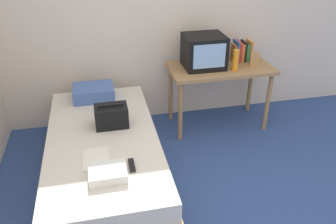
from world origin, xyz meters
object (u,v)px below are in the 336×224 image
magazine (96,159)px  folded_towel (108,173)px  desk (220,74)px  handbag (111,116)px  bed (105,159)px  picture_frame (255,60)px  remote_dark (132,165)px  pillow (94,92)px  water_bottle (236,60)px  book_row (241,51)px  tv (204,51)px

magazine → folded_towel: size_ratio=1.04×
desk → handbag: desk is taller
bed → picture_frame: size_ratio=12.04×
handbag → folded_towel: handbag is taller
handbag → picture_frame: bearing=17.9°
folded_towel → picture_frame: bearing=36.3°
bed → remote_dark: (0.20, -0.49, 0.27)m
remote_dark → magazine: bearing=149.8°
desk → pillow: bearing=-179.4°
pillow → water_bottle: bearing=-4.5°
water_bottle → remote_dark: water_bottle is taller
book_row → pillow: (-1.72, -0.15, -0.28)m
book_row → remote_dark: book_row is taller
water_bottle → remote_dark: (-1.29, -1.13, -0.34)m
book_row → magazine: book_row is taller
desk → water_bottle: bearing=-50.1°
folded_towel → pillow: bearing=92.6°
pillow → picture_frame: bearing=-2.4°
book_row → picture_frame: 0.23m
tv → remote_dark: bearing=-127.0°
tv → book_row: (0.49, 0.10, -0.07)m
handbag → magazine: bearing=-108.9°
desk → picture_frame: bearing=-13.7°
picture_frame → water_bottle: bearing=-169.3°
bed → remote_dark: size_ratio=12.82×
desk → tv: (-0.19, 0.03, 0.28)m
book_row → folded_towel: book_row is taller
bed → desk: desk is taller
pillow → handbag: (0.15, -0.61, 0.03)m
picture_frame → pillow: picture_frame is taller
magazine → folded_towel: (0.08, -0.25, 0.03)m
bed → magazine: (-0.07, -0.33, 0.26)m
picture_frame → handbag: 1.74m
bed → handbag: 0.41m
book_row → magazine: bearing=-144.5°
bed → book_row: size_ratio=8.32×
picture_frame → handbag: size_ratio=0.55×
magazine → bed: bearing=78.7°
tv → remote_dark: 1.68m
magazine → remote_dark: (0.27, -0.16, 0.01)m
water_bottle → book_row: 0.33m
bed → remote_dark: 0.59m
tv → remote_dark: tv is taller
desk → book_row: book_row is taller
book_row → picture_frame: bearing=-73.1°
water_bottle → tv: bearing=151.0°
handbag → folded_towel: 0.75m
desk → water_bottle: (0.11, -0.14, 0.21)m
pillow → handbag: 0.62m
book_row → magazine: (-1.74, -1.24, -0.34)m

